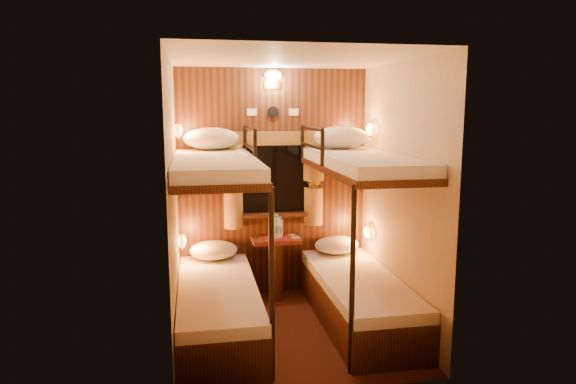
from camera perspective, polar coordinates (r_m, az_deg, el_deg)
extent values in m
plane|color=#37150F|center=(4.81, 0.35, -15.11)|extent=(2.10, 2.10, 0.00)
plane|color=silver|center=(4.40, 0.38, 14.65)|extent=(2.10, 2.10, 0.00)
plane|color=#C6B293|center=(5.48, -1.71, 1.00)|extent=(2.40, 0.00, 2.40)
plane|color=#C6B293|center=(3.45, 3.65, -3.94)|extent=(2.40, 0.00, 2.40)
plane|color=#C6B293|center=(4.38, -12.60, -1.31)|extent=(0.00, 2.40, 2.40)
plane|color=#C6B293|center=(4.74, 12.31, -0.50)|extent=(0.00, 2.40, 2.40)
cube|color=black|center=(5.46, -1.68, 0.98)|extent=(2.00, 0.03, 2.40)
cube|color=black|center=(4.74, -7.77, -13.30)|extent=(0.70, 1.90, 0.35)
cube|color=white|center=(4.66, -7.83, -10.74)|extent=(0.68, 1.88, 0.10)
cube|color=black|center=(4.41, -8.13, 2.18)|extent=(0.70, 1.90, 0.06)
cube|color=white|center=(4.40, -8.16, 3.22)|extent=(0.68, 1.88, 0.10)
cylinder|color=black|center=(3.74, -1.81, -10.48)|extent=(0.04, 0.04, 1.45)
cylinder|color=black|center=(5.29, -4.79, 5.48)|extent=(0.04, 0.04, 0.32)
cylinder|color=black|center=(4.45, -3.69, 4.78)|extent=(0.04, 0.04, 0.32)
cylinder|color=black|center=(4.86, -4.31, 7.04)|extent=(0.04, 0.85, 0.04)
cylinder|color=black|center=(4.87, -4.28, 5.04)|extent=(0.03, 0.85, 0.03)
cube|color=black|center=(4.96, 7.76, -12.24)|extent=(0.70, 1.90, 0.35)
cube|color=white|center=(4.88, 7.82, -9.79)|extent=(0.68, 1.88, 0.10)
cube|color=black|center=(4.65, 8.10, 2.54)|extent=(0.70, 1.90, 0.06)
cube|color=white|center=(4.64, 8.12, 3.52)|extent=(0.68, 1.88, 0.10)
cylinder|color=black|center=(3.87, 7.15, -9.86)|extent=(0.04, 0.04, 1.45)
cylinder|color=black|center=(5.39, 1.61, 5.57)|extent=(0.04, 0.04, 0.32)
cylinder|color=black|center=(4.56, 3.85, 4.88)|extent=(0.04, 0.04, 0.32)
cylinder|color=black|center=(4.96, 2.65, 7.10)|extent=(0.04, 0.85, 0.04)
cylinder|color=black|center=(4.97, 2.63, 5.14)|extent=(0.03, 0.85, 0.03)
cube|color=black|center=(5.44, -1.65, 1.47)|extent=(0.98, 0.02, 0.78)
cube|color=black|center=(5.43, -1.64, 1.46)|extent=(0.90, 0.01, 0.70)
cube|color=black|center=(5.46, -1.56, -2.55)|extent=(1.00, 0.12, 0.04)
cube|color=olive|center=(5.36, -1.62, 5.98)|extent=(1.10, 0.06, 0.14)
cylinder|color=olive|center=(5.32, -6.17, 3.20)|extent=(0.22, 0.22, 0.40)
cylinder|color=olive|center=(5.35, -6.13, 0.75)|extent=(0.11, 0.11, 0.12)
cylinder|color=olive|center=(5.39, -6.08, -1.87)|extent=(0.20, 0.20, 0.40)
torus|color=#AD8732|center=(5.35, -6.13, 0.75)|extent=(0.14, 0.14, 0.02)
cylinder|color=olive|center=(5.45, 2.89, 3.39)|extent=(0.22, 0.22, 0.40)
cylinder|color=olive|center=(5.48, 2.87, 1.00)|extent=(0.11, 0.11, 0.12)
cylinder|color=olive|center=(5.52, 2.85, -1.57)|extent=(0.20, 0.20, 0.40)
torus|color=#AD8732|center=(5.48, 2.87, 1.00)|extent=(0.14, 0.14, 0.02)
cylinder|color=black|center=(5.39, -1.69, 8.87)|extent=(0.12, 0.02, 0.12)
cube|color=silver|center=(5.36, -4.04, 8.85)|extent=(0.10, 0.01, 0.07)
cube|color=silver|center=(5.42, 0.64, 8.88)|extent=(0.10, 0.01, 0.07)
cube|color=#AD8732|center=(5.39, -1.70, 11.74)|extent=(0.18, 0.01, 0.08)
ellipsoid|color=#FFCC8C|center=(5.38, -1.67, 12.82)|extent=(0.18, 0.09, 0.11)
ellipsoid|color=orange|center=(5.17, -11.69, -5.34)|extent=(0.08, 0.20, 0.13)
torus|color=#AD8732|center=(5.17, -11.69, -5.34)|extent=(0.02, 0.17, 0.17)
ellipsoid|color=orange|center=(5.01, -12.10, 6.70)|extent=(0.08, 0.20, 0.13)
torus|color=#AD8732|center=(5.01, -12.10, 6.70)|extent=(0.02, 0.17, 0.17)
ellipsoid|color=orange|center=(5.47, 8.91, -4.46)|extent=(0.08, 0.20, 0.13)
torus|color=#AD8732|center=(5.47, 8.91, -4.46)|extent=(0.02, 0.17, 0.17)
ellipsoid|color=orange|center=(5.32, 9.21, 6.92)|extent=(0.08, 0.20, 0.13)
torus|color=#AD8732|center=(5.32, 9.21, 6.92)|extent=(0.02, 0.17, 0.17)
cube|color=#5A2814|center=(5.40, -1.35, -5.30)|extent=(0.50, 0.34, 0.04)
cube|color=black|center=(5.49, -1.34, -8.59)|extent=(0.08, 0.30, 0.61)
cube|color=maroon|center=(5.39, -1.35, -5.08)|extent=(0.30, 0.34, 0.01)
cylinder|color=#99BFE5|center=(5.34, -1.32, -4.01)|extent=(0.07, 0.07, 0.22)
cylinder|color=#4175C5|center=(5.34, -1.32, -4.13)|extent=(0.08, 0.08, 0.08)
cylinder|color=#4175C5|center=(5.31, -1.33, -2.62)|extent=(0.04, 0.04, 0.03)
cylinder|color=#99BFE5|center=(5.37, -0.93, -4.08)|extent=(0.06, 0.06, 0.19)
cylinder|color=#4175C5|center=(5.38, -0.93, -4.18)|extent=(0.07, 0.07, 0.07)
cylinder|color=#4175C5|center=(5.35, -0.93, -2.88)|extent=(0.03, 0.03, 0.03)
cube|color=silver|center=(5.38, 0.89, -5.08)|extent=(0.09, 0.07, 0.01)
cube|color=silver|center=(5.50, 0.35, -4.76)|extent=(0.09, 0.09, 0.01)
ellipsoid|color=silver|center=(5.34, -8.27, -6.41)|extent=(0.49, 0.35, 0.19)
ellipsoid|color=silver|center=(5.52, 5.43, -5.87)|extent=(0.48, 0.34, 0.19)
ellipsoid|color=silver|center=(5.12, -8.55, 5.90)|extent=(0.55, 0.39, 0.22)
ellipsoid|color=silver|center=(5.25, 5.90, 6.07)|extent=(0.56, 0.40, 0.22)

